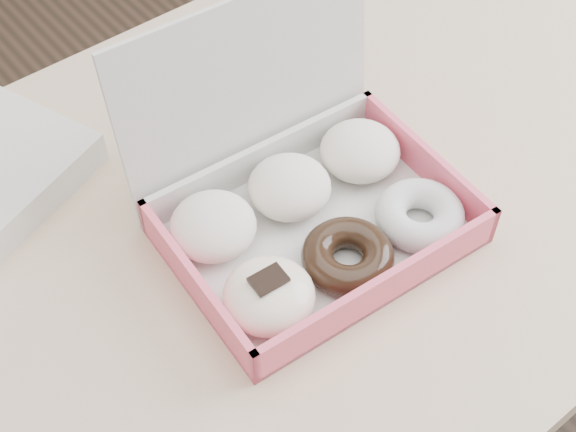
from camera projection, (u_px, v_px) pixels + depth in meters
ground at (312, 428)px, 1.59m from camera, size 4.00×4.00×0.00m
table at (324, 211)px, 1.07m from camera, size 1.20×0.80×0.75m
donut_box at (305, 206)px, 0.92m from camera, size 0.35×0.30×0.24m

